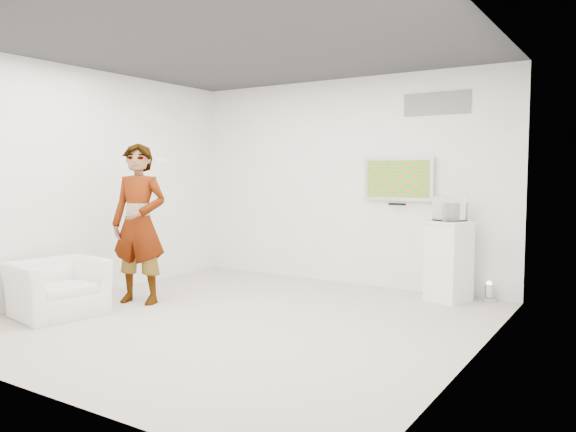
% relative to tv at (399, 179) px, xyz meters
% --- Properties ---
extents(room, '(5.01, 5.01, 3.00)m').
position_rel_tv_xyz_m(room, '(-0.85, -2.45, -0.05)').
color(room, beige).
rests_on(room, ground).
extents(tv, '(1.00, 0.08, 0.60)m').
position_rel_tv_xyz_m(tv, '(0.00, 0.00, 0.00)').
color(tv, silver).
rests_on(tv, room).
extents(logo_decal, '(0.90, 0.02, 0.30)m').
position_rel_tv_xyz_m(logo_decal, '(0.50, 0.04, 1.00)').
color(logo_decal, slate).
rests_on(logo_decal, room).
extents(person, '(0.83, 0.66, 2.00)m').
position_rel_tv_xyz_m(person, '(-2.44, -2.49, -0.55)').
color(person, white).
rests_on(person, room).
extents(armchair, '(1.01, 1.11, 0.63)m').
position_rel_tv_xyz_m(armchair, '(-2.79, -3.43, -1.23)').
color(armchair, white).
rests_on(armchair, room).
extents(pedestal, '(0.63, 0.63, 1.03)m').
position_rel_tv_xyz_m(pedestal, '(0.81, -0.32, -1.04)').
color(pedestal, white).
rests_on(pedestal, room).
extents(floor_uplight, '(0.18, 0.18, 0.25)m').
position_rel_tv_xyz_m(floor_uplight, '(1.27, -0.09, -1.42)').
color(floor_uplight, silver).
rests_on(floor_uplight, room).
extents(vitrine, '(0.41, 0.41, 0.31)m').
position_rel_tv_xyz_m(vitrine, '(0.81, -0.32, -0.37)').
color(vitrine, white).
rests_on(vitrine, pedestal).
extents(console, '(0.12, 0.17, 0.23)m').
position_rel_tv_xyz_m(console, '(0.81, -0.32, -0.41)').
color(console, white).
rests_on(console, pedestal).
extents(wii_remote, '(0.04, 0.14, 0.04)m').
position_rel_tv_xyz_m(wii_remote, '(-2.24, -2.28, 0.25)').
color(wii_remote, white).
rests_on(wii_remote, person).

